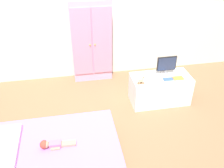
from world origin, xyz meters
name	(u,v)px	position (x,y,z in m)	size (l,w,h in m)	color
ground_plane	(108,132)	(0.00, 0.00, -0.01)	(10.00, 10.00, 0.02)	brown
bed	(55,151)	(-0.67, -0.32, 0.12)	(1.45, 0.95, 0.25)	beige
pillow	(3,148)	(-1.20, -0.32, 0.27)	(0.31, 0.68, 0.05)	silver
doll	(51,144)	(-0.70, -0.37, 0.29)	(0.39, 0.13, 0.10)	#D6668E
wardrobe	(92,42)	(-0.03, 1.42, 0.69)	(0.65, 0.25, 1.37)	#E599BC
tv_stand	(160,89)	(0.88, 0.54, 0.22)	(0.87, 0.42, 0.43)	white
tv_monitor	(167,64)	(0.97, 0.61, 0.59)	(0.29, 0.10, 0.28)	#99999E
rocking_horse_toy	(142,80)	(0.54, 0.41, 0.50)	(0.11, 0.04, 0.13)	#8E6642
book_blue	(168,79)	(0.95, 0.45, 0.44)	(0.14, 0.08, 0.01)	blue
book_orange	(178,78)	(1.10, 0.45, 0.44)	(0.15, 0.09, 0.02)	orange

